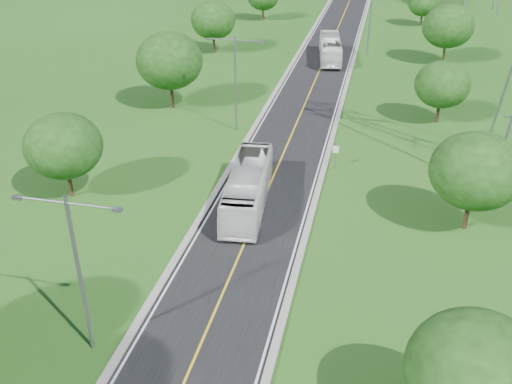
% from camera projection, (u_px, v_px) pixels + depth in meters
% --- Properties ---
extents(ground, '(260.00, 260.00, 0.00)m').
position_uv_depth(ground, '(311.00, 90.00, 72.60)').
color(ground, '#205618').
rests_on(ground, ground).
extents(road, '(8.00, 150.00, 0.06)m').
position_uv_depth(road, '(317.00, 75.00, 77.71)').
color(road, black).
rests_on(road, ground).
extents(curb_left, '(0.50, 150.00, 0.22)m').
position_uv_depth(curb_left, '(287.00, 73.00, 78.49)').
color(curb_left, gray).
rests_on(curb_left, ground).
extents(curb_right, '(0.50, 150.00, 0.22)m').
position_uv_depth(curb_right, '(349.00, 77.00, 76.85)').
color(curb_right, gray).
rests_on(curb_right, ground).
extents(speed_limit_sign, '(0.55, 0.09, 2.40)m').
position_uv_depth(speed_limit_sign, '(336.00, 153.00, 52.03)').
color(speed_limit_sign, slate).
rests_on(speed_limit_sign, ground).
extents(streetlight_near_left, '(5.90, 0.25, 10.00)m').
position_uv_depth(streetlight_near_left, '(77.00, 263.00, 29.91)').
color(streetlight_near_left, slate).
rests_on(streetlight_near_left, ground).
extents(streetlight_mid_left, '(5.90, 0.25, 10.00)m').
position_uv_depth(streetlight_mid_left, '(235.00, 76.00, 58.08)').
color(streetlight_mid_left, slate).
rests_on(streetlight_mid_left, ground).
extents(streetlight_far_right, '(5.90, 0.25, 10.00)m').
position_uv_depth(streetlight_far_right, '(370.00, 15.00, 83.93)').
color(streetlight_far_right, slate).
rests_on(streetlight_far_right, ground).
extents(tree_lb, '(6.30, 6.30, 7.33)m').
position_uv_depth(tree_lb, '(63.00, 146.00, 46.13)').
color(tree_lb, black).
rests_on(tree_lb, ground).
extents(tree_lc, '(7.56, 7.56, 8.79)m').
position_uv_depth(tree_lc, '(169.00, 61.00, 64.26)').
color(tree_lc, black).
rests_on(tree_lc, ground).
extents(tree_ld, '(6.72, 6.72, 7.82)m').
position_uv_depth(tree_ld, '(213.00, 20.00, 85.44)').
color(tree_ld, black).
rests_on(tree_ld, ground).
extents(tree_ra, '(6.30, 6.30, 7.33)m').
position_uv_depth(tree_ra, '(476.00, 373.00, 24.97)').
color(tree_ra, black).
rests_on(tree_ra, ground).
extents(tree_rb, '(6.72, 6.72, 7.82)m').
position_uv_depth(tree_rb, '(476.00, 171.00, 41.50)').
color(tree_rb, black).
rests_on(tree_rb, ground).
extents(tree_rc, '(5.88, 5.88, 6.84)m').
position_uv_depth(tree_rc, '(442.00, 84.00, 60.78)').
color(tree_rc, black).
rests_on(tree_rc, ground).
extents(tree_rd, '(7.14, 7.14, 8.30)m').
position_uv_depth(tree_rd, '(448.00, 26.00, 80.43)').
color(tree_rd, black).
rests_on(tree_rd, ground).
extents(tree_re, '(5.46, 5.46, 6.35)m').
position_uv_depth(tree_re, '(423.00, 3.00, 102.00)').
color(tree_re, black).
rests_on(tree_re, ground).
extents(bus_outbound, '(4.55, 12.46, 3.39)m').
position_uv_depth(bus_outbound, '(330.00, 48.00, 83.35)').
color(bus_outbound, white).
rests_on(bus_outbound, road).
extents(bus_inbound, '(4.00, 12.33, 3.38)m').
position_uv_depth(bus_inbound, '(248.00, 187.00, 46.08)').
color(bus_inbound, white).
rests_on(bus_inbound, road).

